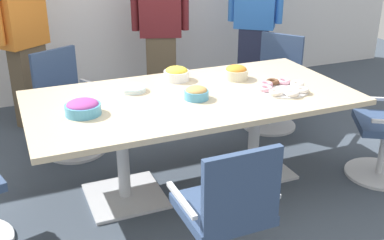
{
  "coord_description": "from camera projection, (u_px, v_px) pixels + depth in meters",
  "views": [
    {
      "loc": [
        -1.27,
        -3.03,
        1.95
      ],
      "look_at": [
        0.0,
        0.0,
        0.55
      ],
      "focal_mm": 44.18,
      "sensor_mm": 36.0,
      "label": 1
    }
  ],
  "objects": [
    {
      "name": "ground_plane",
      "position": [
        192.0,
        183.0,
        3.79
      ],
      "size": [
        10.0,
        10.0,
        0.01
      ],
      "primitive_type": "cube",
      "color": "#3D4754"
    },
    {
      "name": "conference_table",
      "position": [
        192.0,
        111.0,
        3.54
      ],
      "size": [
        2.4,
        1.2,
        0.75
      ],
      "color": "#CCB793",
      "rests_on": "ground"
    },
    {
      "name": "office_chair_0",
      "position": [
        69.0,
        108.0,
        4.19
      ],
      "size": [
        0.72,
        0.72,
        0.91
      ],
      "rotation": [
        0.0,
        0.0,
        -2.7
      ],
      "color": "silver",
      "rests_on": "ground"
    },
    {
      "name": "office_chair_2",
      "position": [
        226.0,
        222.0,
        2.61
      ],
      "size": [
        0.55,
        0.55,
        0.91
      ],
      "rotation": [
        0.0,
        0.0,
        0.01
      ],
      "color": "silver",
      "rests_on": "ground"
    },
    {
      "name": "office_chair_4",
      "position": [
        273.0,
        87.0,
        4.72
      ],
      "size": [
        0.75,
        0.75,
        0.91
      ],
      "rotation": [
        0.0,
        0.0,
        -4.1
      ],
      "color": "silver",
      "rests_on": "ground"
    },
    {
      "name": "person_standing_0",
      "position": [
        24.0,
        38.0,
        4.55
      ],
      "size": [
        0.54,
        0.44,
        1.72
      ],
      "rotation": [
        0.0,
        0.0,
        -2.5
      ],
      "color": "brown",
      "rests_on": "ground"
    },
    {
      "name": "person_standing_1",
      "position": [
        160.0,
        29.0,
        5.05
      ],
      "size": [
        0.6,
        0.35,
        1.67
      ],
      "rotation": [
        0.0,
        0.0,
        -3.47
      ],
      "color": "brown",
      "rests_on": "ground"
    },
    {
      "name": "person_standing_2",
      "position": [
        255.0,
        21.0,
        5.28
      ],
      "size": [
        0.53,
        0.44,
        1.73
      ],
      "rotation": [
        0.0,
        0.0,
        -3.8
      ],
      "color": "#232842",
      "rests_on": "ground"
    },
    {
      "name": "snack_bowl_chips_orange",
      "position": [
        236.0,
        72.0,
        3.83
      ],
      "size": [
        0.19,
        0.19,
        0.11
      ],
      "color": "beige",
      "rests_on": "conference_table"
    },
    {
      "name": "snack_bowl_cookies",
      "position": [
        196.0,
        93.0,
        3.41
      ],
      "size": [
        0.18,
        0.18,
        0.09
      ],
      "color": "#4C9EC6",
      "rests_on": "conference_table"
    },
    {
      "name": "snack_bowl_candy_mix",
      "position": [
        83.0,
        107.0,
        3.13
      ],
      "size": [
        0.24,
        0.24,
        0.1
      ],
      "color": "#4C9EC6",
      "rests_on": "conference_table"
    },
    {
      "name": "snack_bowl_chips_yellow",
      "position": [
        176.0,
        74.0,
        3.8
      ],
      "size": [
        0.21,
        0.21,
        0.11
      ],
      "color": "white",
      "rests_on": "conference_table"
    },
    {
      "name": "donut_platter",
      "position": [
        282.0,
        88.0,
        3.59
      ],
      "size": [
        0.39,
        0.39,
        0.04
      ],
      "color": "white",
      "rests_on": "conference_table"
    },
    {
      "name": "plate_stack",
      "position": [
        133.0,
        89.0,
        3.57
      ],
      "size": [
        0.2,
        0.2,
        0.04
      ],
      "color": "white",
      "rests_on": "conference_table"
    }
  ]
}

